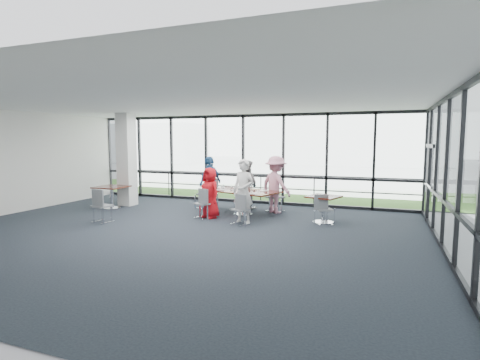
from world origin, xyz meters
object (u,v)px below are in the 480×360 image
(diner_far_right, at_px, (276,185))
(chair_spare_r, at_px, (325,209))
(main_table, at_px, (243,194))
(chair_main_end, at_px, (206,194))
(diner_end, at_px, (210,183))
(diner_near_left, at_px, (210,193))
(chair_spare_lb, at_px, (127,191))
(structural_column, at_px, (127,160))
(chair_main_fr, at_px, (275,197))
(chair_spare_la, at_px, (102,206))
(side_table_right, at_px, (323,201))
(diner_near_right, at_px, (243,191))
(chair_main_fl, at_px, (247,194))
(side_table_left, at_px, (111,189))
(chair_main_nr, at_px, (240,210))
(chair_main_nl, at_px, (204,204))
(diner_far_left, at_px, (247,184))

(diner_far_right, bearing_deg, chair_spare_r, 177.84)
(main_table, distance_m, chair_main_end, 1.61)
(diner_far_right, bearing_deg, diner_end, 38.25)
(diner_near_left, relative_size, chair_spare_lb, 1.80)
(structural_column, height_order, diner_end, structural_column)
(chair_main_fr, relative_size, chair_spare_la, 1.03)
(structural_column, xyz_separation_m, side_table_right, (6.87, -0.46, -0.98))
(diner_near_right, bearing_deg, chair_main_fl, 122.00)
(chair_main_end, relative_size, chair_spare_la, 1.06)
(diner_near_left, distance_m, chair_main_fl, 2.01)
(side_table_left, relative_size, chair_main_nr, 1.14)
(diner_near_left, distance_m, chair_spare_lb, 4.33)
(chair_main_end, bearing_deg, diner_far_right, 115.59)
(diner_near_left, bearing_deg, chair_spare_lb, -173.06)
(diner_near_left, relative_size, chair_main_nl, 1.70)
(chair_main_fl, height_order, chair_spare_la, chair_main_fl)
(chair_main_fr, bearing_deg, chair_main_end, 36.31)
(chair_main_end, bearing_deg, chair_main_nl, 45.59)
(side_table_right, height_order, chair_main_nl, chair_main_nl)
(side_table_right, bearing_deg, chair_spare_r, -69.85)
(chair_main_nr, bearing_deg, main_table, 131.34)
(diner_near_left, xyz_separation_m, diner_far_right, (1.59, 1.43, 0.15))
(diner_far_left, relative_size, chair_spare_la, 1.76)
(side_table_right, bearing_deg, chair_main_fl, 152.33)
(structural_column, relative_size, diner_end, 1.82)
(chair_spare_la, bearing_deg, diner_near_left, 42.73)
(chair_main_fl, distance_m, chair_spare_lb, 4.54)
(chair_main_nr, height_order, chair_main_end, chair_main_end)
(diner_far_right, bearing_deg, diner_near_right, 107.84)
(side_table_right, height_order, chair_main_fr, chair_main_fr)
(chair_main_nr, bearing_deg, diner_far_left, 130.30)
(main_table, bearing_deg, chair_spare_la, -126.89)
(chair_main_fr, bearing_deg, structural_column, 36.22)
(diner_far_right, distance_m, chair_spare_lb, 5.68)
(main_table, relative_size, side_table_left, 2.55)
(side_table_right, height_order, chair_main_fl, chair_main_fl)
(diner_far_right, relative_size, chair_main_nl, 2.05)
(chair_main_nl, height_order, chair_main_nr, chair_main_nl)
(diner_near_right, relative_size, diner_end, 1.00)
(side_table_right, bearing_deg, chair_main_fr, 146.62)
(diner_far_right, relative_size, chair_spare_r, 2.20)
(chair_main_nr, distance_m, chair_main_end, 2.65)
(diner_far_left, height_order, chair_spare_r, diner_far_left)
(chair_main_fl, height_order, chair_main_fr, chair_main_fr)
(side_table_right, height_order, chair_spare_lb, chair_spare_lb)
(diner_far_left, distance_m, chair_spare_lb, 4.60)
(chair_spare_lb, bearing_deg, main_table, 156.89)
(side_table_right, xyz_separation_m, chair_spare_r, (0.06, -0.17, -0.22))
(side_table_right, distance_m, chair_main_nr, 2.31)
(chair_main_fr, xyz_separation_m, chair_spare_r, (1.74, -1.27, -0.07))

